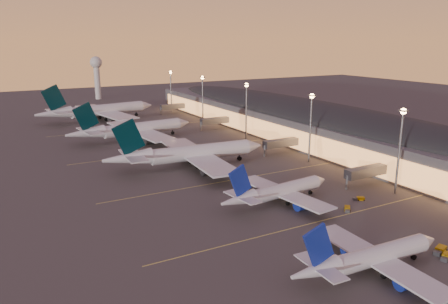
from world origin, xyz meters
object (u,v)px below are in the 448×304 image
at_px(airliner_narrow_north, 278,192).
at_px(airliner_wide_far, 98,111).
at_px(airliner_narrow_south, 369,258).
at_px(airliner_wide_mid, 132,129).
at_px(airliner_wide_near, 188,154).
at_px(radar_tower, 97,71).
at_px(baggage_tug_a, 446,256).
at_px(baggage_tug_c, 359,199).
at_px(baggage_tug_d, 347,209).
at_px(baggage_tug_b, 440,250).

bearing_deg(airliner_narrow_north, airliner_wide_far, 88.51).
xyz_separation_m(airliner_narrow_south, airliner_wide_far, (-5.69, 195.96, 2.25)).
bearing_deg(airliner_wide_far, airliner_narrow_south, -97.39).
bearing_deg(airliner_narrow_north, airliner_wide_mid, 90.18).
relative_size(airliner_wide_near, radar_tower, 1.86).
bearing_deg(baggage_tug_a, airliner_wide_far, 76.15).
bearing_deg(airliner_wide_far, baggage_tug_c, -87.20).
relative_size(airliner_wide_mid, baggage_tug_c, 17.74).
bearing_deg(baggage_tug_d, airliner_narrow_north, 87.36).
relative_size(baggage_tug_b, baggage_tug_c, 1.32).
relative_size(airliner_wide_near, baggage_tug_d, 17.21).
xyz_separation_m(airliner_wide_near, airliner_wide_mid, (-3.88, 52.74, -0.04)).
bearing_deg(airliner_wide_mid, radar_tower, 76.15).
height_order(radar_tower, baggage_tug_c, radar_tower).
xyz_separation_m(baggage_tug_a, baggage_tug_b, (1.28, 2.38, 0.06)).
bearing_deg(radar_tower, airliner_wide_far, -103.49).
relative_size(baggage_tug_a, baggage_tug_d, 1.14).
distance_m(airliner_narrow_north, baggage_tug_b, 43.46).
bearing_deg(airliner_wide_far, airliner_wide_near, -96.16).
distance_m(airliner_narrow_north, airliner_wide_far, 156.65).
distance_m(baggage_tug_b, baggage_tug_c, 33.00).
relative_size(radar_tower, baggage_tug_a, 8.13).
bearing_deg(airliner_narrow_north, radar_tower, 81.68).
distance_m(airliner_narrow_south, baggage_tug_b, 20.61).
distance_m(airliner_narrow_south, baggage_tug_a, 19.67).
height_order(airliner_narrow_south, baggage_tug_b, airliner_narrow_south).
bearing_deg(baggage_tug_c, airliner_narrow_south, -105.55).
height_order(airliner_wide_near, baggage_tug_d, airliner_wide_near).
height_order(airliner_wide_near, baggage_tug_a, airliner_wide_near).
height_order(airliner_wide_mid, baggage_tug_d, airliner_wide_mid).
relative_size(radar_tower, baggage_tug_d, 9.23).
distance_m(baggage_tug_c, baggage_tug_d, 9.83).
xyz_separation_m(airliner_wide_mid, baggage_tug_d, (24.16, -111.91, -4.47)).
bearing_deg(airliner_narrow_north, airliner_wide_near, 92.46).
bearing_deg(baggage_tug_c, airliner_narrow_north, -174.59).
relative_size(airliner_narrow_south, baggage_tug_c, 10.88).
relative_size(airliner_narrow_north, airliner_wide_near, 0.63).
bearing_deg(radar_tower, baggage_tug_d, -89.25).
relative_size(airliner_wide_near, baggage_tug_c, 17.87).
distance_m(airliner_narrow_north, baggage_tug_a, 45.36).
height_order(airliner_narrow_north, airliner_wide_mid, airliner_wide_mid).
relative_size(radar_tower, baggage_tug_c, 9.59).
relative_size(airliner_wide_far, baggage_tug_c, 20.23).
bearing_deg(baggage_tug_d, baggage_tug_c, -21.56).
distance_m(baggage_tug_a, baggage_tug_d, 29.96).
distance_m(airliner_wide_near, baggage_tug_b, 89.22).
bearing_deg(airliner_wide_far, airliner_narrow_north, -94.52).
bearing_deg(baggage_tug_b, baggage_tug_d, 73.21).
bearing_deg(radar_tower, airliner_wide_near, -94.72).
xyz_separation_m(baggage_tug_b, baggage_tug_d, (-0.20, 27.55, -0.09)).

